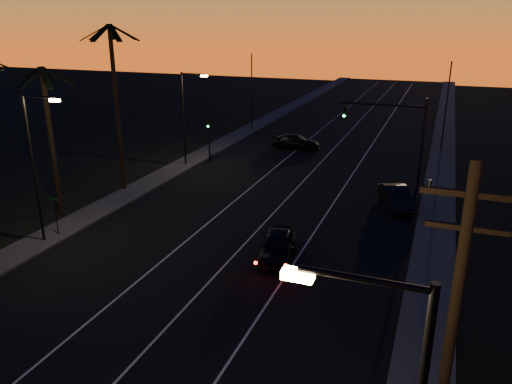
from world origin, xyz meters
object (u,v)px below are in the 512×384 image
at_px(utility_pole, 449,344).
at_px(cross_car, 296,142).
at_px(signal_mast, 394,124).
at_px(right_car, 396,198).
at_px(lead_car, 277,246).

height_order(utility_pole, cross_car, utility_pole).
bearing_deg(signal_mast, cross_car, 143.50).
xyz_separation_m(right_car, cross_car, (-11.60, 14.09, -0.04)).
xyz_separation_m(utility_pole, signal_mast, (-4.46, 29.99, -0.53)).
height_order(signal_mast, cross_car, signal_mast).
distance_m(lead_car, cross_car, 25.52).
bearing_deg(lead_car, utility_pole, -56.14).
xyz_separation_m(lead_car, right_car, (5.42, 10.67, -0.01)).
relative_size(lead_car, cross_car, 1.04).
bearing_deg(signal_mast, right_car, -79.27).
xyz_separation_m(utility_pole, cross_car, (-14.85, 37.68, -4.58)).
bearing_deg(cross_car, utility_pole, -68.49).
distance_m(utility_pole, right_car, 24.24).
bearing_deg(utility_pole, right_car, 97.85).
relative_size(right_car, cross_car, 0.97).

